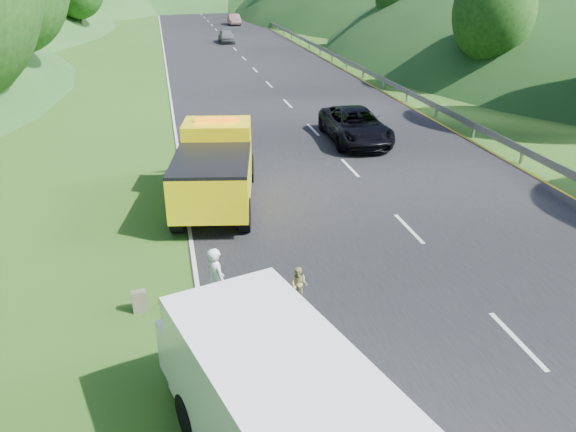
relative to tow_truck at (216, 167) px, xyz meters
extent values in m
plane|color=#38661E|center=(2.78, -7.47, -1.37)|extent=(320.00, 320.00, 0.00)
cube|color=black|center=(5.78, 32.53, -1.36)|extent=(14.00, 200.00, 0.02)
cube|color=gray|center=(13.08, 45.03, -1.37)|extent=(0.06, 140.00, 1.52)
cylinder|color=black|center=(-0.64, 2.30, -0.81)|extent=(0.58, 1.16, 1.10)
cylinder|color=black|center=(1.42, 1.91, -0.81)|extent=(0.58, 1.16, 1.10)
cylinder|color=black|center=(-1.45, -2.04, -0.81)|extent=(0.58, 1.16, 1.10)
cylinder|color=black|center=(0.61, -2.43, -0.81)|extent=(0.58, 1.16, 1.10)
cube|color=yellow|center=(0.22, 1.18, 0.23)|extent=(2.66, 2.17, 2.10)
cube|color=yellow|center=(-0.24, -1.26, -0.04)|extent=(3.08, 4.14, 1.43)
cube|color=black|center=(-0.24, -1.26, 0.73)|extent=(3.08, 4.14, 0.11)
cube|color=black|center=(0.46, 2.48, -0.37)|extent=(2.41, 1.71, 0.77)
cube|color=black|center=(0.59, 3.14, -0.59)|extent=(2.32, 0.64, 0.55)
cube|color=yellow|center=(0.54, 2.86, 0.35)|extent=(2.33, 1.26, 1.21)
cube|color=orange|center=(0.22, 1.18, 1.34)|extent=(1.57, 0.56, 0.18)
cube|color=black|center=(0.36, 1.94, 0.62)|extent=(2.08, 0.47, 0.99)
cylinder|color=black|center=(-1.57, -10.64, -0.93)|extent=(0.55, 0.92, 0.87)
cylinder|color=black|center=(0.31, -10.10, -0.93)|extent=(0.55, 0.92, 0.87)
cube|color=silver|center=(-0.09, -12.25, 0.10)|extent=(3.71, 6.04, 2.01)
cube|color=silver|center=(-0.92, -9.38, -0.33)|extent=(2.36, 1.54, 1.09)
cube|color=black|center=(-0.86, -9.59, 0.53)|extent=(2.03, 0.91, 0.90)
imported|color=silver|center=(-0.71, -6.87, -1.37)|extent=(0.71, 0.78, 1.76)
imported|color=tan|center=(1.34, -6.79, -1.37)|extent=(0.57, 0.54, 0.93)
cube|color=#645E4B|center=(-2.57, -6.37, -1.08)|extent=(0.37, 0.24, 0.56)
imported|color=black|center=(7.21, 6.16, -1.37)|extent=(2.78, 5.62, 1.53)
imported|color=#56575C|center=(5.59, 43.74, -1.37)|extent=(1.56, 3.88, 1.32)
imported|color=brown|center=(8.87, 62.40, -1.37)|extent=(1.48, 4.25, 1.40)
imported|color=#824157|center=(4.72, 84.92, -1.37)|extent=(1.89, 4.64, 1.35)
camera|label=1|loc=(-1.54, -18.49, 6.45)|focal=35.00mm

